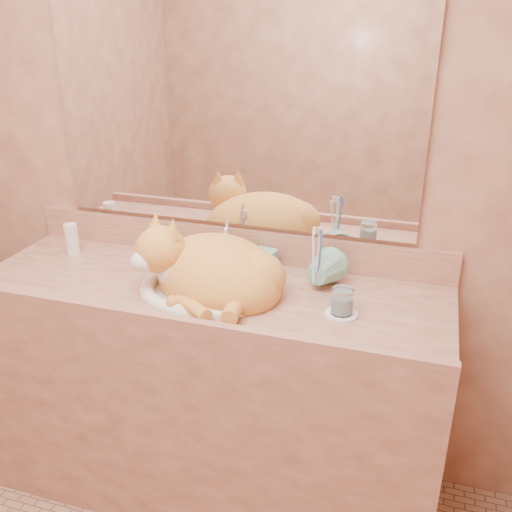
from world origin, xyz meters
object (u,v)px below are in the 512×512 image
(soap_dispenser, at_px, (254,256))
(water_glass, at_px, (342,301))
(cat, at_px, (209,268))
(toothbrush_cup, at_px, (316,277))
(vanity_counter, at_px, (211,392))
(sink_basin, at_px, (208,271))

(soap_dispenser, bearing_deg, water_glass, -16.47)
(cat, relative_size, soap_dispenser, 2.84)
(toothbrush_cup, xyz_separation_m, water_glass, (0.11, -0.13, -0.01))
(toothbrush_cup, distance_m, water_glass, 0.17)
(vanity_counter, xyz_separation_m, cat, (0.02, -0.01, 0.51))
(soap_dispenser, distance_m, toothbrush_cup, 0.23)
(sink_basin, height_order, soap_dispenser, soap_dispenser)
(sink_basin, height_order, toothbrush_cup, sink_basin)
(cat, bearing_deg, vanity_counter, 165.74)
(soap_dispenser, xyz_separation_m, water_glass, (0.33, -0.17, -0.03))
(cat, distance_m, soap_dispenser, 0.18)
(sink_basin, relative_size, toothbrush_cup, 3.70)
(vanity_counter, height_order, sink_basin, sink_basin)
(soap_dispenser, bearing_deg, cat, -117.97)
(vanity_counter, distance_m, water_glass, 0.66)
(cat, height_order, toothbrush_cup, cat)
(soap_dispenser, bearing_deg, toothbrush_cup, -0.28)
(toothbrush_cup, relative_size, water_glass, 1.54)
(sink_basin, xyz_separation_m, cat, (0.00, 0.01, 0.01))
(cat, xyz_separation_m, soap_dispenser, (0.11, 0.14, -0.00))
(sink_basin, xyz_separation_m, water_glass, (0.45, -0.03, -0.02))
(cat, relative_size, water_glass, 5.89)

